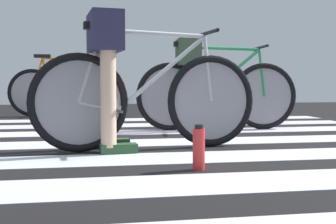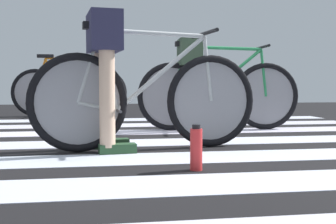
{
  "view_description": "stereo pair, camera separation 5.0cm",
  "coord_description": "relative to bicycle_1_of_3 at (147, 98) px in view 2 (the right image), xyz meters",
  "views": [
    {
      "loc": [
        -0.55,
        -3.48,
        0.52
      ],
      "look_at": [
        0.03,
        -0.01,
        0.28
      ],
      "focal_mm": 45.67,
      "sensor_mm": 36.0,
      "label": 1
    },
    {
      "loc": [
        -0.5,
        -3.48,
        0.52
      ],
      "look_at": [
        0.03,
        -0.01,
        0.28
      ],
      "focal_mm": 45.67,
      "sensor_mm": 36.0,
      "label": 2
    }
  ],
  "objects": [
    {
      "name": "bicycle_2_of_3",
      "position": [
        0.89,
        1.22,
        0.0
      ],
      "size": [
        1.74,
        0.52,
        0.93
      ],
      "rotation": [
        0.0,
        0.0,
        -0.06
      ],
      "color": "black",
      "rests_on": "ground"
    },
    {
      "name": "bicycle_3_of_3",
      "position": [
        -0.83,
        3.49,
        0.0
      ],
      "size": [
        1.74,
        0.52,
        0.93
      ],
      "rotation": [
        0.0,
        0.0,
        -0.01
      ],
      "color": "black",
      "rests_on": "ground"
    },
    {
      "name": "crosswalk_markings",
      "position": [
        0.19,
        0.36,
        -0.38
      ],
      "size": [
        5.36,
        5.0,
        0.0
      ],
      "color": "silver",
      "rests_on": "ground"
    },
    {
      "name": "cyclist_2_of_3",
      "position": [
        0.58,
        1.24,
        0.24
      ],
      "size": [
        0.33,
        0.42,
        0.96
      ],
      "rotation": [
        0.0,
        0.0,
        -0.06
      ],
      "color": "brown",
      "rests_on": "ground"
    },
    {
      "name": "ground",
      "position": [
        0.17,
        0.31,
        -0.4
      ],
      "size": [
        18.0,
        14.0,
        0.02
      ],
      "color": "black"
    },
    {
      "name": "cyclist_1_of_3",
      "position": [
        -0.31,
        -0.04,
        0.26
      ],
      "size": [
        0.36,
        0.43,
        1.0
      ],
      "rotation": [
        0.0,
        0.0,
        0.12
      ],
      "color": "beige",
      "rests_on": "ground"
    },
    {
      "name": "bicycle_1_of_3",
      "position": [
        0.0,
        0.0,
        0.0
      ],
      "size": [
        1.73,
        0.52,
        0.93
      ],
      "rotation": [
        0.0,
        0.0,
        0.12
      ],
      "color": "black",
      "rests_on": "ground"
    },
    {
      "name": "water_bottle",
      "position": [
        0.2,
        -0.82,
        -0.26
      ],
      "size": [
        0.07,
        0.07,
        0.26
      ],
      "color": "red",
      "rests_on": "ground"
    }
  ]
}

